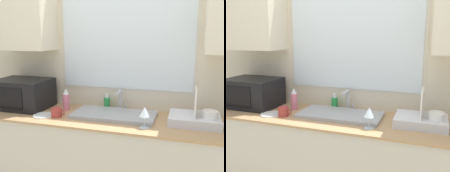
# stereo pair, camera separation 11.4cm
# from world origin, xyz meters

# --- Properties ---
(countertop) EXTENTS (2.51, 0.64, 0.89)m
(countertop) POSITION_xyz_m (0.00, 0.30, 0.45)
(countertop) COLOR beige
(countertop) RESTS_ON ground_plane
(wall_back) EXTENTS (6.00, 0.38, 2.60)m
(wall_back) POSITION_xyz_m (0.00, 0.59, 1.42)
(wall_back) COLOR beige
(wall_back) RESTS_ON ground_plane
(sink_basin) EXTENTS (0.71, 0.36, 0.03)m
(sink_basin) POSITION_xyz_m (-0.03, 0.33, 0.91)
(sink_basin) COLOR #9EA0A5
(sink_basin) RESTS_ON countertop
(faucet) EXTENTS (0.08, 0.15, 0.20)m
(faucet) POSITION_xyz_m (-0.02, 0.52, 1.01)
(faucet) COLOR #B7B7BC
(faucet) RESTS_ON countertop
(microwave) EXTENTS (0.50, 0.40, 0.28)m
(microwave) POSITION_xyz_m (-0.95, 0.35, 1.03)
(microwave) COLOR black
(microwave) RESTS_ON countertop
(dish_rack) EXTENTS (0.39, 0.31, 0.29)m
(dish_rack) POSITION_xyz_m (0.64, 0.34, 0.94)
(dish_rack) COLOR silver
(dish_rack) RESTS_ON countertop
(spray_bottle) EXTENTS (0.06, 0.06, 0.21)m
(spray_bottle) POSITION_xyz_m (-0.51, 0.39, 0.99)
(spray_bottle) COLOR #D8728C
(spray_bottle) RESTS_ON countertop
(soap_bottle) EXTENTS (0.06, 0.06, 0.14)m
(soap_bottle) POSITION_xyz_m (-0.16, 0.55, 0.95)
(soap_bottle) COLOR #268C3F
(soap_bottle) RESTS_ON countertop
(mug_near_sink) EXTENTS (0.12, 0.09, 0.08)m
(mug_near_sink) POSITION_xyz_m (-0.50, 0.18, 0.93)
(mug_near_sink) COLOR #A53833
(mug_near_sink) RESTS_ON countertop
(wine_glass) EXTENTS (0.08, 0.08, 0.16)m
(wine_glass) POSITION_xyz_m (0.27, 0.14, 1.01)
(wine_glass) COLOR silver
(wine_glass) RESTS_ON countertop
(small_plate) EXTENTS (0.19, 0.19, 0.01)m
(small_plate) POSITION_xyz_m (-0.61, 0.16, 0.90)
(small_plate) COLOR white
(small_plate) RESTS_ON countertop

